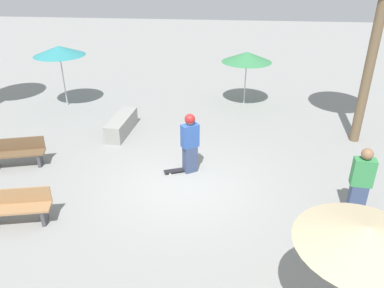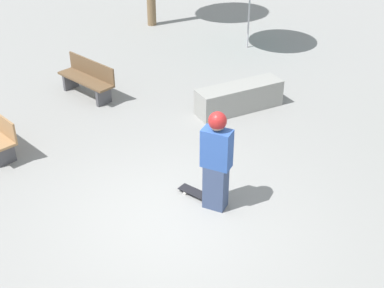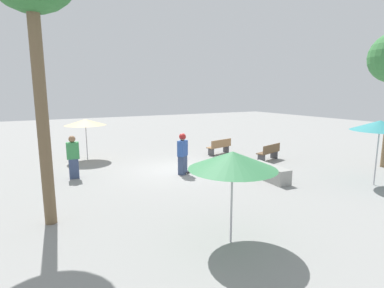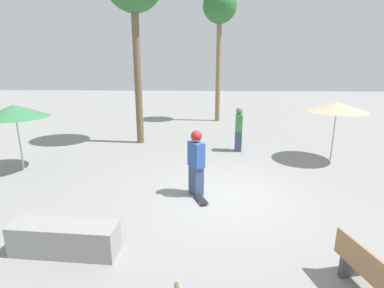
% 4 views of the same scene
% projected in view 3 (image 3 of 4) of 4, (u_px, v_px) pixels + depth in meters
% --- Properties ---
extents(ground_plane, '(60.00, 60.00, 0.00)m').
position_uv_depth(ground_plane, '(177.00, 170.00, 13.60)').
color(ground_plane, gray).
extents(skater_main, '(0.48, 0.54, 1.79)m').
position_uv_depth(skater_main, '(183.00, 152.00, 12.78)').
color(skater_main, '#38476B').
rests_on(skater_main, ground_plane).
extents(skateboard, '(0.48, 0.82, 0.07)m').
position_uv_depth(skateboard, '(189.00, 171.00, 13.19)').
color(skateboard, black).
rests_on(skateboard, ground_plane).
extents(concrete_ledge, '(2.03, 0.68, 0.60)m').
position_uv_depth(concrete_ledge, '(269.00, 173.00, 12.09)').
color(concrete_ledge, gray).
rests_on(concrete_ledge, ground_plane).
extents(bench_near, '(0.80, 1.66, 0.85)m').
position_uv_depth(bench_near, '(220.00, 147.00, 17.05)').
color(bench_near, '#47474C').
rests_on(bench_near, ground_plane).
extents(bench_far, '(0.88, 1.66, 0.85)m').
position_uv_depth(bench_far, '(269.00, 152.00, 15.49)').
color(bench_far, '#47474C').
rests_on(bench_far, ground_plane).
extents(shade_umbrella_tan, '(2.09, 2.09, 2.14)m').
position_uv_depth(shade_umbrella_tan, '(85.00, 122.00, 15.34)').
color(shade_umbrella_tan, '#B7B7BC').
rests_on(shade_umbrella_tan, ground_plane).
extents(shade_umbrella_green, '(2.04, 2.04, 2.20)m').
position_uv_depth(shade_umbrella_green, '(233.00, 160.00, 6.77)').
color(shade_umbrella_green, '#B7B7BC').
rests_on(shade_umbrella_green, ground_plane).
extents(shade_umbrella_teal, '(2.03, 2.03, 2.48)m').
position_uv_depth(shade_umbrella_teal, '(380.00, 126.00, 11.06)').
color(shade_umbrella_teal, '#B7B7BC').
rests_on(shade_umbrella_teal, ground_plane).
extents(bystander_watching, '(0.31, 0.51, 1.78)m').
position_uv_depth(bystander_watching, '(73.00, 157.00, 12.19)').
color(bystander_watching, '#38476B').
rests_on(bystander_watching, ground_plane).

